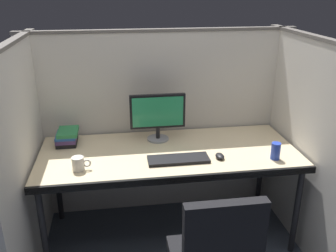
{
  "coord_description": "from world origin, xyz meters",
  "views": [
    {
      "loc": [
        -0.37,
        -2.11,
        1.9
      ],
      "look_at": [
        0.0,
        0.35,
        0.92
      ],
      "focal_mm": 38.85,
      "sensor_mm": 36.0,
      "label": 1
    }
  ],
  "objects_px": {
    "desk": "(169,158)",
    "keyboard_main": "(178,159)",
    "book_stack": "(67,137)",
    "coffee_mug": "(79,164)",
    "monitor_center": "(158,114)",
    "computer_mouse": "(220,156)",
    "soda_can": "(276,151)"
  },
  "relations": [
    {
      "from": "keyboard_main",
      "to": "soda_can",
      "type": "relative_size",
      "value": 3.52
    },
    {
      "from": "monitor_center",
      "to": "desk",
      "type": "bearing_deg",
      "value": -76.62
    },
    {
      "from": "desk",
      "to": "monitor_center",
      "type": "xyz_separation_m",
      "value": [
        -0.06,
        0.23,
        0.27
      ]
    },
    {
      "from": "soda_can",
      "to": "keyboard_main",
      "type": "bearing_deg",
      "value": 174.03
    },
    {
      "from": "monitor_center",
      "to": "computer_mouse",
      "type": "bearing_deg",
      "value": -44.9
    },
    {
      "from": "monitor_center",
      "to": "book_stack",
      "type": "relative_size",
      "value": 1.94
    },
    {
      "from": "desk",
      "to": "monitor_center",
      "type": "relative_size",
      "value": 4.42
    },
    {
      "from": "book_stack",
      "to": "coffee_mug",
      "type": "relative_size",
      "value": 1.75
    },
    {
      "from": "computer_mouse",
      "to": "soda_can",
      "type": "relative_size",
      "value": 0.79
    },
    {
      "from": "desk",
      "to": "coffee_mug",
      "type": "xyz_separation_m",
      "value": [
        -0.64,
        -0.19,
        0.1
      ]
    },
    {
      "from": "monitor_center",
      "to": "keyboard_main",
      "type": "distance_m",
      "value": 0.45
    },
    {
      "from": "monitor_center",
      "to": "book_stack",
      "type": "height_order",
      "value": "monitor_center"
    },
    {
      "from": "keyboard_main",
      "to": "book_stack",
      "type": "bearing_deg",
      "value": 152.7
    },
    {
      "from": "computer_mouse",
      "to": "book_stack",
      "type": "height_order",
      "value": "book_stack"
    },
    {
      "from": "keyboard_main",
      "to": "book_stack",
      "type": "height_order",
      "value": "book_stack"
    },
    {
      "from": "computer_mouse",
      "to": "soda_can",
      "type": "distance_m",
      "value": 0.39
    },
    {
      "from": "monitor_center",
      "to": "computer_mouse",
      "type": "distance_m",
      "value": 0.59
    },
    {
      "from": "book_stack",
      "to": "coffee_mug",
      "type": "distance_m",
      "value": 0.47
    },
    {
      "from": "monitor_center",
      "to": "book_stack",
      "type": "xyz_separation_m",
      "value": [
        -0.7,
        0.03,
        -0.16
      ]
    },
    {
      "from": "computer_mouse",
      "to": "keyboard_main",
      "type": "bearing_deg",
      "value": 178.8
    },
    {
      "from": "computer_mouse",
      "to": "coffee_mug",
      "type": "bearing_deg",
      "value": -178.16
    },
    {
      "from": "desk",
      "to": "soda_can",
      "type": "distance_m",
      "value": 0.77
    },
    {
      "from": "desk",
      "to": "keyboard_main",
      "type": "relative_size",
      "value": 4.42
    },
    {
      "from": "book_stack",
      "to": "coffee_mug",
      "type": "xyz_separation_m",
      "value": [
        0.12,
        -0.45,
        -0.01
      ]
    },
    {
      "from": "desk",
      "to": "soda_can",
      "type": "xyz_separation_m",
      "value": [
        0.72,
        -0.23,
        0.11
      ]
    },
    {
      "from": "monitor_center",
      "to": "keyboard_main",
      "type": "xyz_separation_m",
      "value": [
        0.1,
        -0.39,
        -0.2
      ]
    },
    {
      "from": "keyboard_main",
      "to": "computer_mouse",
      "type": "xyz_separation_m",
      "value": [
        0.3,
        -0.01,
        0.01
      ]
    },
    {
      "from": "desk",
      "to": "keyboard_main",
      "type": "distance_m",
      "value": 0.17
    },
    {
      "from": "monitor_center",
      "to": "soda_can",
      "type": "relative_size",
      "value": 3.52
    },
    {
      "from": "desk",
      "to": "book_stack",
      "type": "relative_size",
      "value": 8.59
    },
    {
      "from": "soda_can",
      "to": "coffee_mug",
      "type": "distance_m",
      "value": 1.36
    },
    {
      "from": "monitor_center",
      "to": "keyboard_main",
      "type": "height_order",
      "value": "monitor_center"
    }
  ]
}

